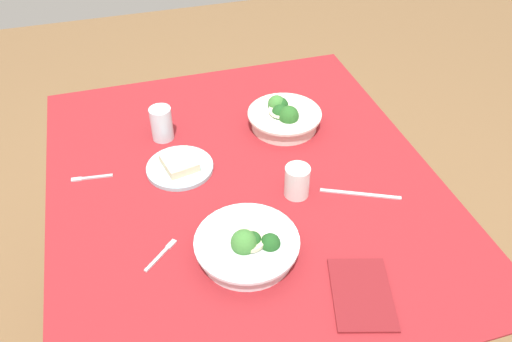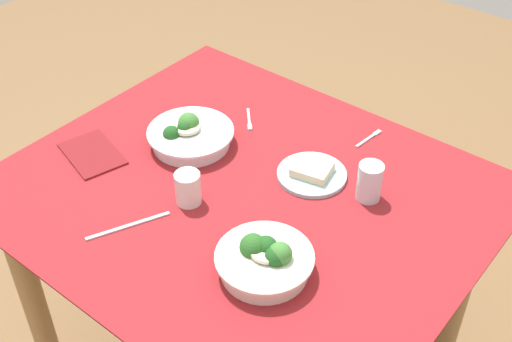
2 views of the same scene
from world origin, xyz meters
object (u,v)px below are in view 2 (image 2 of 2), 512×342
broccoli_bowl_near (265,260)px  napkin_folded_upper (92,154)px  fork_by_near_bowl (249,120)px  fork_by_far_bowl (370,138)px  table_knife_left (128,226)px  broccoli_bowl_far (190,136)px  bread_side_plate (312,173)px  water_glass_side (188,188)px  water_glass_center (370,182)px

broccoli_bowl_near → napkin_folded_upper: size_ratio=1.18×
fork_by_near_bowl → napkin_folded_upper: napkin_folded_upper is taller
fork_by_far_bowl → table_knife_left: same height
broccoli_bowl_far → broccoli_bowl_near: bearing=-27.9°
bread_side_plate → napkin_folded_upper: (-0.53, -0.31, -0.01)m
bread_side_plate → water_glass_side: 0.34m
broccoli_bowl_near → table_knife_left: (-0.35, -0.10, -0.03)m
napkin_folded_upper → water_glass_center: bearing=25.3°
bread_side_plate → water_glass_side: size_ratio=2.12×
water_glass_center → fork_by_far_bowl: (-0.13, 0.22, -0.05)m
fork_by_far_bowl → napkin_folded_upper: size_ratio=0.58×
fork_by_far_bowl → broccoli_bowl_near: bearing=-165.9°
broccoli_bowl_far → table_knife_left: (0.11, -0.34, -0.03)m
broccoli_bowl_near → water_glass_center: water_glass_center is taller
broccoli_bowl_far → fork_by_near_bowl: bearing=73.5°
napkin_folded_upper → broccoli_bowl_far: bearing=49.2°
broccoli_bowl_near → table_knife_left: broccoli_bowl_near is taller
water_glass_side → fork_by_near_bowl: 0.39m
fork_by_near_bowl → napkin_folded_upper: 0.47m
bread_side_plate → water_glass_center: (0.16, 0.02, 0.04)m
water_glass_center → water_glass_side: size_ratio=1.17×
water_glass_side → napkin_folded_upper: (-0.35, -0.03, -0.04)m
broccoli_bowl_near → water_glass_center: (0.05, 0.37, 0.02)m
table_knife_left → napkin_folded_upper: (-0.29, 0.13, 0.00)m
water_glass_center → napkin_folded_upper: bearing=-154.7°
bread_side_plate → broccoli_bowl_far: bearing=-164.4°
fork_by_near_bowl → napkin_folded_upper: size_ratio=0.46×
water_glass_center → napkin_folded_upper: water_glass_center is taller
broccoli_bowl_near → table_knife_left: size_ratio=1.06×
broccoli_bowl_near → water_glass_side: size_ratio=2.56×
broccoli_bowl_far → water_glass_side: broccoli_bowl_far is taller
broccoli_bowl_near → napkin_folded_upper: bearing=176.6°
water_glass_center → table_knife_left: 0.61m
broccoli_bowl_far → table_knife_left: 0.36m
broccoli_bowl_near → bread_side_plate: (-0.11, 0.34, -0.02)m
broccoli_bowl_near → napkin_folded_upper: broccoli_bowl_near is taller
fork_by_far_bowl → napkin_folded_upper: napkin_folded_upper is taller
water_glass_side → broccoli_bowl_far: bearing=132.4°
broccoli_bowl_far → fork_by_far_bowl: size_ratio=2.19×
water_glass_side → table_knife_left: bearing=-107.8°
broccoli_bowl_near → fork_by_near_bowl: (-0.41, 0.44, -0.03)m
broccoli_bowl_far → napkin_folded_upper: size_ratio=1.28×
fork_by_near_bowl → napkin_folded_upper: (-0.24, -0.40, 0.00)m
bread_side_plate → table_knife_left: 0.50m
table_knife_left → fork_by_far_bowl: bearing=3.6°
broccoli_bowl_far → bread_side_plate: (0.35, 0.10, -0.02)m
broccoli_bowl_far → bread_side_plate: bearing=15.6°
fork_by_near_bowl → fork_by_far_bowl: bearing=71.9°
broccoli_bowl_near → water_glass_center: bearing=82.4°
fork_by_far_bowl → water_glass_side: bearing=163.6°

